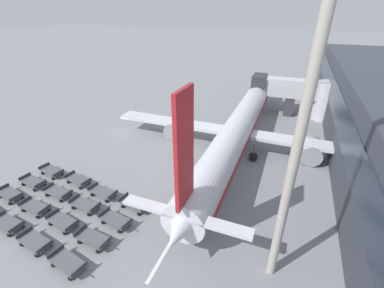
# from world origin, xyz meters

# --- Properties ---
(ground_plane) EXTENTS (500.00, 500.00, 0.00)m
(ground_plane) POSITION_xyz_m (0.00, 0.00, 0.00)
(ground_plane) COLOR gray
(jet_bridge) EXTENTS (15.22, 4.54, 6.91)m
(jet_bridge) POSITION_xyz_m (25.80, 17.79, 4.12)
(jet_bridge) COLOR silver
(jet_bridge) RESTS_ON ground_plane
(airplane) EXTENTS (37.07, 46.25, 13.56)m
(airplane) POSITION_xyz_m (18.12, 2.16, 3.09)
(airplane) COLOR silver
(airplane) RESTS_ON ground_plane
(baggage_dolly_row_near_col_b) EXTENTS (3.77, 1.78, 0.92)m
(baggage_dolly_row_near_col_b) POSITION_xyz_m (2.21, -21.38, 0.47)
(baggage_dolly_row_near_col_b) COLOR #515459
(baggage_dolly_row_near_col_b) RESTS_ON ground_plane
(baggage_dolly_row_near_col_c) EXTENTS (3.78, 1.87, 0.92)m
(baggage_dolly_row_near_col_c) POSITION_xyz_m (6.28, -21.97, 0.47)
(baggage_dolly_row_near_col_c) COLOR #515459
(baggage_dolly_row_near_col_c) RESTS_ON ground_plane
(baggage_dolly_row_near_col_d) EXTENTS (3.79, 1.93, 0.92)m
(baggage_dolly_row_near_col_d) POSITION_xyz_m (10.33, -22.50, 0.47)
(baggage_dolly_row_near_col_d) COLOR #515459
(baggage_dolly_row_near_col_d) RESTS_ON ground_plane
(baggage_dolly_row_mid_a_col_a) EXTENTS (3.79, 1.92, 0.92)m
(baggage_dolly_row_mid_a_col_a) POSITION_xyz_m (-1.57, -18.41, 0.47)
(baggage_dolly_row_mid_a_col_a) COLOR #515459
(baggage_dolly_row_mid_a_col_a) RESTS_ON ground_plane
(baggage_dolly_row_mid_a_col_b) EXTENTS (3.76, 1.70, 0.92)m
(baggage_dolly_row_mid_a_col_b) POSITION_xyz_m (2.61, -18.89, 0.47)
(baggage_dolly_row_mid_a_col_b) COLOR #515459
(baggage_dolly_row_mid_a_col_b) RESTS_ON ground_plane
(baggage_dolly_row_mid_a_col_c) EXTENTS (3.78, 1.89, 0.92)m
(baggage_dolly_row_mid_a_col_c) POSITION_xyz_m (6.62, -19.37, 0.47)
(baggage_dolly_row_mid_a_col_c) COLOR #515459
(baggage_dolly_row_mid_a_col_c) RESTS_ON ground_plane
(baggage_dolly_row_mid_a_col_d) EXTENTS (3.77, 1.74, 0.92)m
(baggage_dolly_row_mid_a_col_d) POSITION_xyz_m (10.55, -19.93, 0.47)
(baggage_dolly_row_mid_a_col_d) COLOR #515459
(baggage_dolly_row_mid_a_col_d) RESTS_ON ground_plane
(baggage_dolly_row_mid_b_col_a) EXTENTS (3.78, 1.82, 0.92)m
(baggage_dolly_row_mid_b_col_a) POSITION_xyz_m (-1.18, -15.96, 0.47)
(baggage_dolly_row_mid_b_col_a) COLOR #515459
(baggage_dolly_row_mid_b_col_a) RESTS_ON ground_plane
(baggage_dolly_row_mid_b_col_b) EXTENTS (3.76, 1.72, 0.92)m
(baggage_dolly_row_mid_b_col_b) POSITION_xyz_m (2.85, -16.31, 0.47)
(baggage_dolly_row_mid_b_col_b) COLOR #515459
(baggage_dolly_row_mid_b_col_b) RESTS_ON ground_plane
(baggage_dolly_row_mid_b_col_c) EXTENTS (3.76, 1.72, 0.92)m
(baggage_dolly_row_mid_b_col_c) POSITION_xyz_m (6.91, -16.82, 0.47)
(baggage_dolly_row_mid_b_col_c) COLOR #515459
(baggage_dolly_row_mid_b_col_c) RESTS_ON ground_plane
(baggage_dolly_row_mid_b_col_d) EXTENTS (3.78, 1.90, 0.92)m
(baggage_dolly_row_mid_b_col_d) POSITION_xyz_m (10.99, -17.44, 0.47)
(baggage_dolly_row_mid_b_col_d) COLOR #515459
(baggage_dolly_row_mid_b_col_d) RESTS_ON ground_plane
(baggage_dolly_row_far_col_a) EXTENTS (3.79, 1.93, 0.92)m
(baggage_dolly_row_far_col_a) POSITION_xyz_m (-1.02, -13.56, 0.47)
(baggage_dolly_row_far_col_a) COLOR #515459
(baggage_dolly_row_far_col_a) RESTS_ON ground_plane
(baggage_dolly_row_far_col_b) EXTENTS (3.78, 1.89, 0.92)m
(baggage_dolly_row_far_col_b) POSITION_xyz_m (3.21, -13.78, 0.47)
(baggage_dolly_row_far_col_b) COLOR #515459
(baggage_dolly_row_far_col_b) RESTS_ON ground_plane
(baggage_dolly_row_far_col_c) EXTENTS (3.78, 1.81, 0.92)m
(baggage_dolly_row_far_col_c) POSITION_xyz_m (7.28, -14.56, 0.47)
(baggage_dolly_row_far_col_c) COLOR #515459
(baggage_dolly_row_far_col_c) RESTS_ON ground_plane
(baggage_dolly_row_far_col_d) EXTENTS (3.78, 1.87, 0.92)m
(baggage_dolly_row_far_col_d) POSITION_xyz_m (11.40, -14.93, 0.47)
(baggage_dolly_row_far_col_d) COLOR #515459
(baggage_dolly_row_far_col_d) RESTS_ON ground_plane
(apron_light_mast) EXTENTS (2.00, 0.71, 24.78)m
(apron_light_mast) POSITION_xyz_m (24.84, -17.16, 13.73)
(apron_light_mast) COLOR #ADA89E
(apron_light_mast) RESTS_ON ground_plane
(stand_guidance_stripe) EXTENTS (0.34, 27.51, 0.01)m
(stand_guidance_stripe) POSITION_xyz_m (16.63, -7.78, 0.00)
(stand_guidance_stripe) COLOR white
(stand_guidance_stripe) RESTS_ON ground_plane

